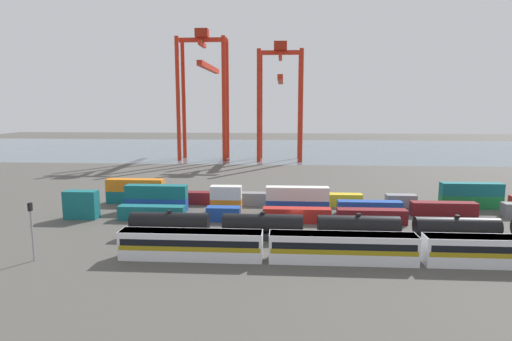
{
  "coord_description": "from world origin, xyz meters",
  "views": [
    {
      "loc": [
        -2.4,
        -73.91,
        20.7
      ],
      "look_at": [
        -8.39,
        17.48,
        6.75
      ],
      "focal_mm": 30.03,
      "sensor_mm": 36.0,
      "label": 1
    }
  ],
  "objects_px": {
    "freight_tank_row": "(358,228)",
    "gantry_crane_central": "(280,90)",
    "shipping_container_5": "(372,216)",
    "shipping_container_20": "(266,199)",
    "gantry_crane_west": "(204,81)",
    "shipping_container_10": "(297,207)",
    "shipping_container_19": "(200,198)",
    "shipping_container_17": "(136,197)",
    "signal_mast": "(31,224)",
    "passenger_train": "(342,247)",
    "shipping_container_6": "(157,204)"
  },
  "relations": [
    {
      "from": "shipping_container_5",
      "to": "shipping_container_20",
      "type": "xyz_separation_m",
      "value": [
        -19.36,
        13.07,
        0.0
      ]
    },
    {
      "from": "passenger_train",
      "to": "shipping_container_19",
      "type": "distance_m",
      "value": 41.39
    },
    {
      "from": "freight_tank_row",
      "to": "signal_mast",
      "type": "xyz_separation_m",
      "value": [
        -44.96,
        -11.59,
        3.12
      ]
    },
    {
      "from": "shipping_container_17",
      "to": "shipping_container_19",
      "type": "bearing_deg",
      "value": 0.0
    },
    {
      "from": "shipping_container_5",
      "to": "gantry_crane_west",
      "type": "xyz_separation_m",
      "value": [
        -46.63,
        92.72,
        28.67
      ]
    },
    {
      "from": "freight_tank_row",
      "to": "gantry_crane_west",
      "type": "height_order",
      "value": "gantry_crane_west"
    },
    {
      "from": "shipping_container_20",
      "to": "gantry_crane_west",
      "type": "bearing_deg",
      "value": 108.9
    },
    {
      "from": "gantry_crane_west",
      "to": "shipping_container_19",
      "type": "bearing_deg",
      "value": -80.5
    },
    {
      "from": "shipping_container_17",
      "to": "shipping_container_20",
      "type": "xyz_separation_m",
      "value": [
        27.87,
        0.0,
        0.0
      ]
    },
    {
      "from": "shipping_container_6",
      "to": "shipping_container_17",
      "type": "distance_m",
      "value": 9.28
    },
    {
      "from": "shipping_container_20",
      "to": "signal_mast",
      "type": "bearing_deg",
      "value": -130.51
    },
    {
      "from": "shipping_container_19",
      "to": "gantry_crane_central",
      "type": "relative_size",
      "value": 0.14
    },
    {
      "from": "passenger_train",
      "to": "shipping_container_17",
      "type": "xyz_separation_m",
      "value": [
        -39.49,
        32.54,
        -0.84
      ]
    },
    {
      "from": "gantry_crane_central",
      "to": "shipping_container_6",
      "type": "bearing_deg",
      "value": -105.32
    },
    {
      "from": "shipping_container_6",
      "to": "shipping_container_10",
      "type": "bearing_deg",
      "value": 0.0
    },
    {
      "from": "freight_tank_row",
      "to": "passenger_train",
      "type": "bearing_deg",
      "value": -111.29
    },
    {
      "from": "passenger_train",
      "to": "gantry_crane_central",
      "type": "height_order",
      "value": "gantry_crane_central"
    },
    {
      "from": "shipping_container_5",
      "to": "shipping_container_17",
      "type": "bearing_deg",
      "value": 164.53
    },
    {
      "from": "shipping_container_5",
      "to": "freight_tank_row",
      "type": "bearing_deg",
      "value": -112.05
    },
    {
      "from": "gantry_crane_west",
      "to": "shipping_container_10",
      "type": "bearing_deg",
      "value": -68.65
    },
    {
      "from": "signal_mast",
      "to": "shipping_container_19",
      "type": "distance_m",
      "value": 38.33
    },
    {
      "from": "passenger_train",
      "to": "gantry_crane_west",
      "type": "height_order",
      "value": "gantry_crane_west"
    },
    {
      "from": "shipping_container_5",
      "to": "shipping_container_10",
      "type": "distance_m",
      "value": 14.5
    },
    {
      "from": "shipping_container_6",
      "to": "gantry_crane_west",
      "type": "height_order",
      "value": "gantry_crane_west"
    },
    {
      "from": "shipping_container_6",
      "to": "gantry_crane_west",
      "type": "xyz_separation_m",
      "value": [
        -5.98,
        86.18,
        28.67
      ]
    },
    {
      "from": "freight_tank_row",
      "to": "shipping_container_17",
      "type": "xyz_separation_m",
      "value": [
        -43.15,
        23.15,
        -0.74
      ]
    },
    {
      "from": "shipping_container_20",
      "to": "gantry_crane_west",
      "type": "relative_size",
      "value": 0.25
    },
    {
      "from": "passenger_train",
      "to": "shipping_container_17",
      "type": "distance_m",
      "value": 51.18
    },
    {
      "from": "passenger_train",
      "to": "shipping_container_20",
      "type": "relative_size",
      "value": 4.97
    },
    {
      "from": "shipping_container_5",
      "to": "shipping_container_20",
      "type": "relative_size",
      "value": 1.0
    },
    {
      "from": "shipping_container_19",
      "to": "shipping_container_20",
      "type": "distance_m",
      "value": 13.94
    },
    {
      "from": "freight_tank_row",
      "to": "shipping_container_17",
      "type": "bearing_deg",
      "value": 151.79
    },
    {
      "from": "signal_mast",
      "to": "gantry_crane_central",
      "type": "distance_m",
      "value": 119.91
    },
    {
      "from": "shipping_container_10",
      "to": "passenger_train",
      "type": "bearing_deg",
      "value": -78.68
    },
    {
      "from": "passenger_train",
      "to": "gantry_crane_west",
      "type": "xyz_separation_m",
      "value": [
        -38.89,
        112.19,
        27.83
      ]
    },
    {
      "from": "shipping_container_5",
      "to": "shipping_container_10",
      "type": "height_order",
      "value": "same"
    },
    {
      "from": "freight_tank_row",
      "to": "shipping_container_6",
      "type": "height_order",
      "value": "freight_tank_row"
    },
    {
      "from": "passenger_train",
      "to": "shipping_container_6",
      "type": "height_order",
      "value": "passenger_train"
    },
    {
      "from": "shipping_container_5",
      "to": "shipping_container_20",
      "type": "height_order",
      "value": "same"
    },
    {
      "from": "shipping_container_5",
      "to": "shipping_container_6",
      "type": "height_order",
      "value": "same"
    },
    {
      "from": "shipping_container_5",
      "to": "gantry_crane_west",
      "type": "distance_m",
      "value": 107.67
    },
    {
      "from": "passenger_train",
      "to": "shipping_container_19",
      "type": "xyz_separation_m",
      "value": [
        -25.56,
        32.54,
        -0.84
      ]
    },
    {
      "from": "passenger_train",
      "to": "shipping_container_20",
      "type": "height_order",
      "value": "passenger_train"
    },
    {
      "from": "signal_mast",
      "to": "shipping_container_20",
      "type": "bearing_deg",
      "value": 49.49
    },
    {
      "from": "shipping_container_6",
      "to": "gantry_crane_central",
      "type": "relative_size",
      "value": 0.27
    },
    {
      "from": "shipping_container_17",
      "to": "gantry_crane_central",
      "type": "relative_size",
      "value": 0.27
    },
    {
      "from": "shipping_container_20",
      "to": "gantry_crane_central",
      "type": "xyz_separation_m",
      "value": [
        2.11,
        78.85,
        25.42
      ]
    },
    {
      "from": "freight_tank_row",
      "to": "shipping_container_19",
      "type": "xyz_separation_m",
      "value": [
        -29.22,
        23.15,
        -0.74
      ]
    },
    {
      "from": "freight_tank_row",
      "to": "gantry_crane_central",
      "type": "xyz_separation_m",
      "value": [
        -13.17,
        102.0,
        24.69
      ]
    },
    {
      "from": "gantry_crane_west",
      "to": "passenger_train",
      "type": "bearing_deg",
      "value": -70.88
    }
  ]
}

